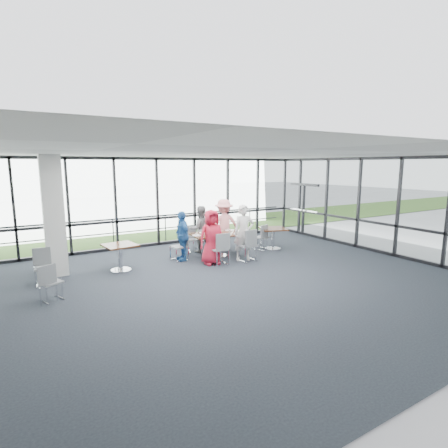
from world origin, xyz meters
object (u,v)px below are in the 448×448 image
diner_far_right (224,225)px  chair_main_end (179,247)px  diner_end (182,236)px  chair_spare_lb (44,268)px  side_table_left (120,249)px  chair_main_fl (195,239)px  chair_main_nr (247,245)px  diner_near_left (212,237)px  diner_far_left (200,229)px  chair_spare_r (263,237)px  diner_near_right (244,233)px  chair_main_nl (219,249)px  chair_main_fr (219,237)px  main_table (219,238)px  chair_spare_la (51,282)px  structural_column (54,216)px  side_table_right (273,231)px

diner_far_right → chair_main_end: bearing=25.0°
diner_end → chair_spare_lb: size_ratio=1.75×
side_table_left → chair_main_fl: (2.75, 0.93, -0.21)m
side_table_left → chair_main_nr: bearing=-15.1°
side_table_left → diner_far_right: diner_far_right is taller
side_table_left → diner_near_left: size_ratio=0.57×
chair_main_fl → diner_far_right: bearing=-174.3°
diner_far_left → chair_spare_r: 2.19m
chair_main_end → chair_main_nr: bearing=49.2°
side_table_left → chair_main_end: (1.85, 0.18, -0.20)m
diner_near_left → diner_near_right: size_ratio=0.94×
side_table_left → diner_far_left: (2.91, 0.79, 0.16)m
diner_near_right → chair_main_end: (-1.73, 1.02, -0.43)m
chair_main_nl → diner_end: bearing=134.2°
chair_main_fl → chair_spare_lb: chair_spare_lb is taller
chair_spare_lb → diner_far_left: bearing=-160.5°
diner_end → chair_main_fr: diner_end is taller
main_table → diner_far_left: (-0.27, 0.82, 0.18)m
main_table → diner_end: diner_end is taller
side_table_left → chair_main_fr: bearing=13.3°
side_table_left → main_table: bearing=-0.4°
diner_near_right → chair_spare_la: (-5.45, -0.60, -0.45)m
chair_main_nl → structural_column: bearing=169.0°
main_table → diner_far_right: diner_far_right is taller
side_table_right → chair_spare_la: 7.27m
diner_far_right → chair_main_nr: (-0.14, -1.66, -0.40)m
chair_main_nl → chair_main_nr: (0.95, -0.13, 0.02)m
diner_near_right → diner_far_right: 1.54m
main_table → chair_main_end: bearing=177.9°
diner_near_left → chair_main_nr: diner_near_left is taller
side_table_right → chair_main_nl: (-2.60, -0.69, -0.16)m
chair_main_fr → main_table: bearing=80.8°
diner_far_left → diner_far_right: 0.88m
main_table → chair_main_end: chair_main_end is taller
main_table → chair_spare_r: chair_spare_r is taller
structural_column → diner_near_right: (5.13, -1.38, -0.73)m
diner_far_left → main_table: bearing=120.4°
chair_spare_r → chair_main_end: bearing=155.5°
diner_far_left → chair_spare_lb: 4.94m
structural_column → chair_spare_r: (6.45, -0.59, -1.16)m
chair_spare_lb → chair_spare_r: bearing=-171.1°
diner_near_left → chair_main_end: diner_near_left is taller
chair_spare_r → chair_spare_lb: bearing=161.4°
diner_far_left → chair_main_end: bearing=42.3°
diner_near_left → chair_spare_lb: size_ratio=1.86×
structural_column → side_table_left: bearing=-18.8°
chair_main_end → chair_spare_r: (3.05, -0.24, 0.01)m
chair_main_nr → chair_main_end: size_ratio=1.13×
diner_near_right → diner_far_left: size_ratio=1.10×
diner_near_right → chair_main_fr: diner_near_right is taller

